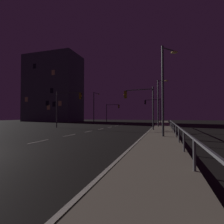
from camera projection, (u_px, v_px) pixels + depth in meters
The scene contains 13 objects.
ground_plane at pixel (102, 129), 23.63m from camera, with size 112.00×112.00×0.00m, color black.
sidewalk_right at pixel (162, 130), 21.24m from camera, with size 2.57×77.00×0.14m, color gray.
lane_markings_center at pixel (110, 127), 26.97m from camera, with size 0.14×50.00×0.01m.
lane_edge_line at pixel (153, 127), 26.46m from camera, with size 0.14×53.00×0.01m.
traffic_light_far_left at pixel (153, 106), 39.31m from camera, with size 3.76×0.62×5.69m.
traffic_light_near_left at pixel (112, 109), 46.51m from camera, with size 3.93×0.54×5.16m.
traffic_light_overhead_east at pixel (140, 100), 20.88m from camera, with size 3.79×0.65×5.16m.
traffic_light_far_right at pixel (67, 102), 25.61m from camera, with size 4.09×0.74×5.57m.
street_lamp_mid_block at pixel (165, 82), 13.88m from camera, with size 1.34×1.34×7.39m.
street_lamp_corner at pixel (160, 99), 26.30m from camera, with size 1.64×0.65×7.28m.
street_lamp_across_street at pixel (95, 105), 40.81m from camera, with size 0.82×2.34×7.53m.
barrier_fence at pixel (175, 126), 14.59m from camera, with size 0.09×25.83×0.98m.
building_distant at pixel (54, 89), 57.01m from camera, with size 17.73×10.09×21.99m.
Camera 1 is at (8.35, -4.70, 1.78)m, focal length 27.12 mm.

